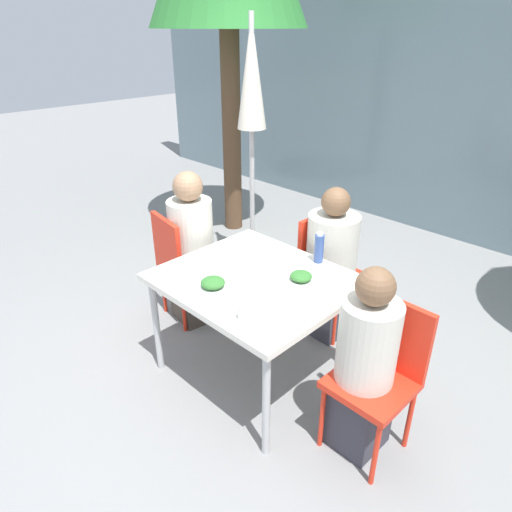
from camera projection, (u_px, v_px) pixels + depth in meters
The scene contains 15 objects.
ground_plane at pixel (256, 371), 3.15m from camera, with size 24.00×24.00×0.00m, color gray.
building_facade at pixel (484, 97), 4.50m from camera, with size 10.00×0.20×3.00m.
dining_table at pixel (256, 286), 2.84m from camera, with size 1.13×0.99×0.74m.
chair_left at pixel (181, 260), 3.50m from camera, with size 0.46×0.46×0.89m.
person_left at pixel (192, 253), 3.48m from camera, with size 0.34×0.34×1.22m.
chair_right at pixel (381, 366), 2.41m from camera, with size 0.41×0.41×0.89m.
person_right at pixel (364, 367), 2.39m from camera, with size 0.31×0.31×1.13m.
chair_far at pixel (326, 264), 3.44m from camera, with size 0.42×0.42×0.89m.
person_far at pixel (330, 268), 3.36m from camera, with size 0.37×0.37×1.16m.
closed_umbrella at pixel (252, 101), 3.80m from camera, with size 0.36×0.36×2.23m.
plate_0 at pixel (301, 278), 2.76m from camera, with size 0.24×0.24×0.07m.
plate_1 at pixel (213, 285), 2.68m from camera, with size 0.26×0.26×0.07m.
bottle at pixel (319, 248), 2.96m from camera, with size 0.06×0.06×0.21m.
drinking_cup at pixel (245, 312), 2.39m from camera, with size 0.07×0.07×0.09m.
salad_bowl at pixel (222, 263), 2.93m from camera, with size 0.17×0.17×0.05m.
Camera 1 is at (1.72, -1.74, 2.14)m, focal length 32.00 mm.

